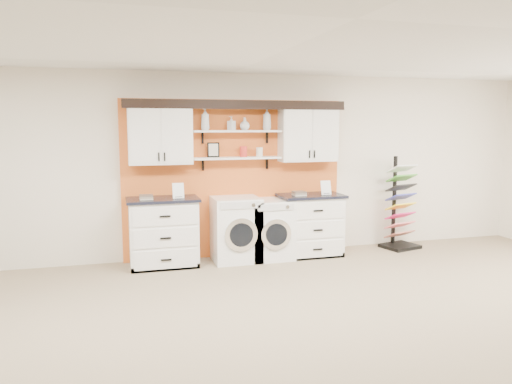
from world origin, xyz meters
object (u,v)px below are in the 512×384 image
object	(u,v)px
base_cabinet_right	(310,225)
washer	(236,229)
base_cabinet_left	(163,232)
dryer	(269,229)
sample_rack	(400,218)

from	to	relation	value
base_cabinet_right	washer	xyz separation A→B (m)	(-1.19, -0.00, 0.00)
base_cabinet_right	base_cabinet_left	bearing A→B (deg)	-180.00
base_cabinet_right	washer	distance (m)	1.19
dryer	base_cabinet_left	bearing A→B (deg)	179.88
dryer	sample_rack	world-z (taller)	sample_rack
base_cabinet_right	dryer	distance (m)	0.67
base_cabinet_left	washer	world-z (taller)	base_cabinet_left
base_cabinet_right	dryer	world-z (taller)	base_cabinet_right
sample_rack	base_cabinet_left	bearing A→B (deg)	166.12
base_cabinet_left	base_cabinet_right	bearing A→B (deg)	0.00
washer	dryer	distance (m)	0.53
washer	dryer	world-z (taller)	washer
base_cabinet_left	sample_rack	bearing A→B (deg)	0.48
base_cabinet_left	dryer	distance (m)	1.59
washer	base_cabinet_right	bearing A→B (deg)	0.16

